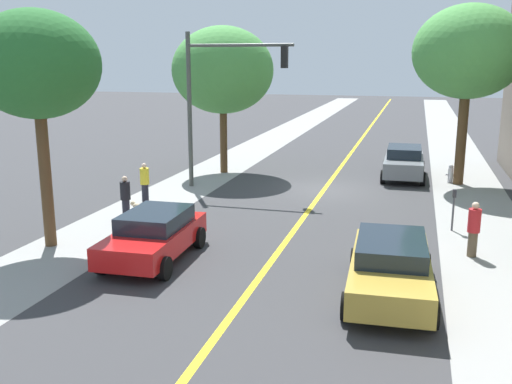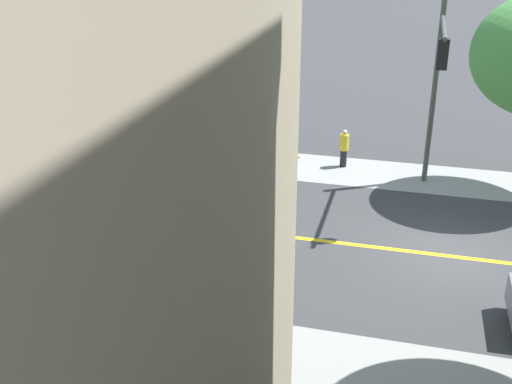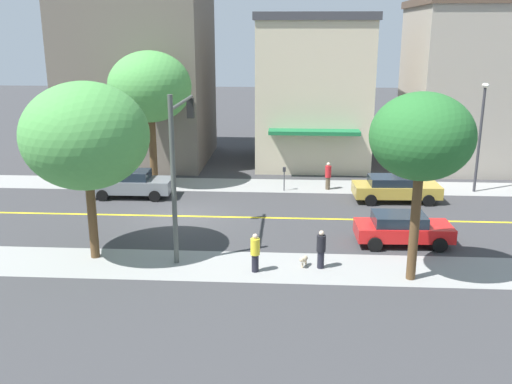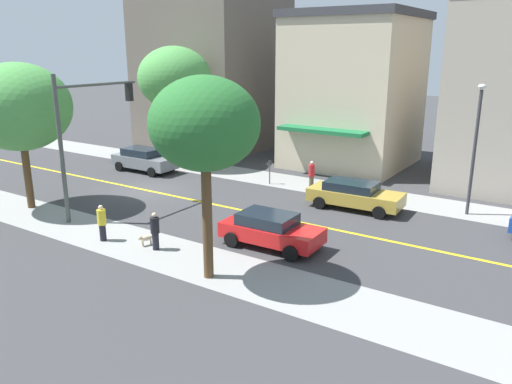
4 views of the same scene
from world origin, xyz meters
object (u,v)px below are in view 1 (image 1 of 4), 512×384
at_px(street_tree_left_far, 223,70).
at_px(small_dog, 137,206).
at_px(street_tree_left_near, 468,52).
at_px(parking_meter, 454,204).
at_px(pedestrian_yellow_shirt, 145,182).
at_px(street_tree_right_corner, 36,66).
at_px(fire_hydrant, 451,174).
at_px(pedestrian_red_shirt, 474,228).
at_px(red_sedan_right_curb, 154,235).
at_px(grey_sedan_left_curb, 404,162).
at_px(gold_sedan_left_curb, 390,266).
at_px(pedestrian_black_shirt, 125,197).
at_px(traffic_light_mast, 219,87).

xyz_separation_m(street_tree_left_far, small_dog, (0.49, 8.75, -4.85)).
relative_size(street_tree_left_near, small_dog, 12.91).
relative_size(parking_meter, pedestrian_yellow_shirt, 0.90).
distance_m(street_tree_left_near, street_tree_right_corner, 18.31).
height_order(fire_hydrant, pedestrian_yellow_shirt, pedestrian_yellow_shirt).
distance_m(pedestrian_red_shirt, small_dog, 11.85).
xyz_separation_m(street_tree_right_corner, red_sedan_right_curb, (-3.70, 0.32, -4.75)).
bearing_deg(pedestrian_yellow_shirt, red_sedan_right_curb, 1.02).
height_order(red_sedan_right_curb, grey_sedan_left_curb, grey_sedan_left_curb).
bearing_deg(red_sedan_right_curb, pedestrian_yellow_shirt, -153.53).
height_order(red_sedan_right_curb, small_dog, red_sedan_right_curb).
xyz_separation_m(street_tree_left_far, pedestrian_yellow_shirt, (1.10, 6.82, -4.33)).
bearing_deg(small_dog, gold_sedan_left_curb, 174.31).
bearing_deg(pedestrian_yellow_shirt, street_tree_left_far, 143.63).
xyz_separation_m(pedestrian_black_shirt, small_dog, (-0.09, -0.67, -0.52)).
relative_size(street_tree_right_corner, small_dog, 11.36).
bearing_deg(gold_sedan_left_curb, pedestrian_yellow_shirt, -127.90).
bearing_deg(pedestrian_yellow_shirt, street_tree_right_corner, -30.04).
distance_m(fire_hydrant, pedestrian_red_shirt, 10.87).
bearing_deg(fire_hydrant, street_tree_left_far, 2.27).
bearing_deg(traffic_light_mast, pedestrian_black_shirt, -105.05).
distance_m(fire_hydrant, red_sedan_right_curb, 16.21).
height_order(gold_sedan_left_curb, pedestrian_black_shirt, pedestrian_black_shirt).
distance_m(parking_meter, small_dog, 11.36).
distance_m(street_tree_left_far, traffic_light_mast, 3.74).
distance_m(street_tree_left_far, parking_meter, 13.98).
relative_size(street_tree_left_near, red_sedan_right_curb, 1.91).
distance_m(pedestrian_black_shirt, small_dog, 0.85).
relative_size(street_tree_left_near, street_tree_left_far, 1.11).
relative_size(traffic_light_mast, gold_sedan_left_curb, 1.43).
relative_size(street_tree_left_far, gold_sedan_left_curb, 1.52).
bearing_deg(grey_sedan_left_curb, street_tree_left_near, 73.25).
xyz_separation_m(street_tree_left_near, red_sedan_right_curb, (9.17, 13.34, -5.24)).
bearing_deg(parking_meter, small_dog, 4.79).
height_order(traffic_light_mast, pedestrian_black_shirt, traffic_light_mast).
bearing_deg(street_tree_left_far, small_dog, 86.77).
height_order(street_tree_right_corner, grey_sedan_left_curb, street_tree_right_corner).
bearing_deg(small_dog, traffic_light_mast, -82.71).
relative_size(street_tree_left_near, pedestrian_yellow_shirt, 5.10).
bearing_deg(pedestrian_red_shirt, pedestrian_yellow_shirt, 59.71).
bearing_deg(small_dog, fire_hydrant, -118.38).
bearing_deg(parking_meter, pedestrian_red_shirt, 99.18).
relative_size(street_tree_right_corner, traffic_light_mast, 1.04).
bearing_deg(grey_sedan_left_curb, small_dog, -44.97).
bearing_deg(street_tree_right_corner, grey_sedan_left_curb, -126.97).
xyz_separation_m(red_sedan_right_curb, pedestrian_yellow_shirt, (3.41, -6.33, 0.08)).
relative_size(fire_hydrant, parking_meter, 0.61).
xyz_separation_m(grey_sedan_left_curb, gold_sedan_left_curb, (-0.07, 14.93, -0.05)).
bearing_deg(parking_meter, pedestrian_yellow_shirt, -4.71).
bearing_deg(grey_sedan_left_curb, gold_sedan_left_curb, -0.35).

